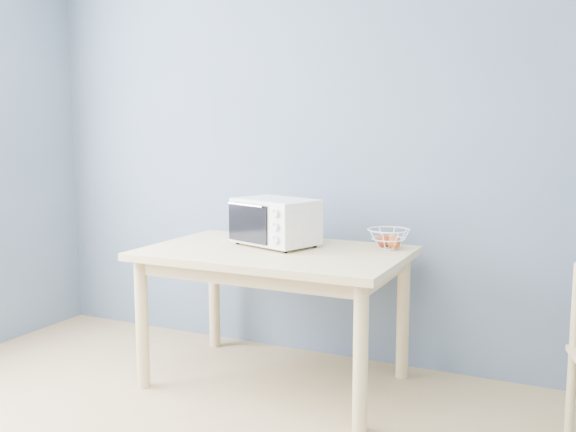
% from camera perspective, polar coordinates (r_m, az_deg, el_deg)
% --- Properties ---
extents(room, '(4.01, 4.51, 2.61)m').
position_cam_1_polar(room, '(2.00, -21.50, 4.42)').
color(room, '#A2865A').
rests_on(room, ground).
extents(dining_table, '(1.40, 0.90, 0.75)m').
position_cam_1_polar(dining_table, '(3.51, -1.16, -4.64)').
color(dining_table, '#DDC084').
rests_on(dining_table, ground).
extents(toaster_oven, '(0.53, 0.44, 0.27)m').
position_cam_1_polar(toaster_oven, '(3.60, -1.34, -0.43)').
color(toaster_oven, beige).
rests_on(toaster_oven, dining_table).
extents(fruit_basket, '(0.24, 0.24, 0.11)m').
position_cam_1_polar(fruit_basket, '(3.55, 8.97, -2.00)').
color(fruit_basket, white).
rests_on(fruit_basket, dining_table).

